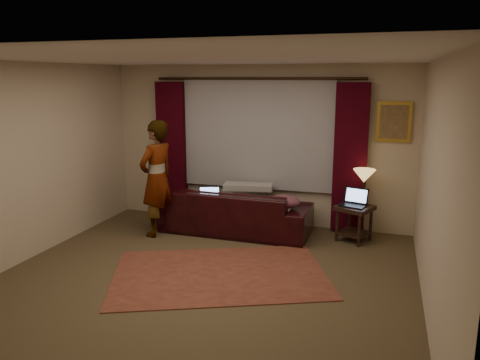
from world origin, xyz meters
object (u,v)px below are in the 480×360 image
laptop_sofa (209,196)px  end_table (354,223)px  sofa (235,203)px  laptop_table (353,198)px  person (157,179)px  tiffany_lamp (364,187)px

laptop_sofa → end_table: laptop_sofa is taller
sofa → laptop_table: (1.79, 0.09, 0.20)m
laptop_table → person: 2.96m
end_table → laptop_table: 0.40m
tiffany_lamp → person: 3.11m
laptop_sofa → end_table: bearing=-11.5°
end_table → person: size_ratio=0.30×
tiffany_lamp → person: bearing=-166.0°
laptop_sofa → person: person is taller
end_table → laptop_table: bearing=-140.6°
laptop_sofa → tiffany_lamp: bearing=-8.0°
sofa → laptop_table: 1.80m
end_table → sofa: bearing=-176.3°
sofa → laptop_sofa: size_ratio=6.35×
laptop_table → end_table: bearing=55.6°
end_table → tiffany_lamp: size_ratio=1.03×
person → laptop_table: bearing=118.3°
sofa → laptop_table: bearing=-176.2°
laptop_table → person: person is taller
end_table → person: 3.04m
end_table → person: (-2.92, -0.60, 0.62)m
sofa → person: bearing=24.5°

